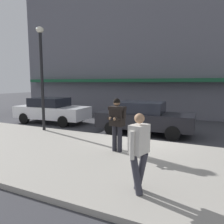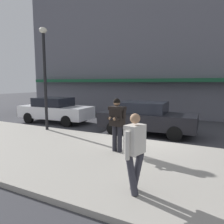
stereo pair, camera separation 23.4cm
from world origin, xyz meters
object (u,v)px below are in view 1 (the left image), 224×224
Objects in this scene: parked_sedan_near at (52,110)px; parked_sedan_mid at (144,117)px; pedestrian_in_light_coat at (139,148)px; street_lamp_post at (42,68)px; man_texting_on_phone at (117,119)px.

parked_sedan_mid is (5.93, -0.30, 0.00)m from parked_sedan_near.
parked_sedan_near is 5.94m from parked_sedan_mid.
parked_sedan_mid is 6.05m from pedestrian_in_light_coat.
parked_sedan_near is 0.94× the size of street_lamp_post.
man_texting_on_phone is at bearing -88.02° from parked_sedan_mid.
man_texting_on_phone is 0.37× the size of street_lamp_post.
parked_sedan_near is 3.55m from street_lamp_post.
street_lamp_post is at bearing 147.88° from pedestrian_in_light_coat.
street_lamp_post is (-4.62, 1.54, 1.89)m from man_texting_on_phone.
parked_sedan_near is 1.00× the size of parked_sedan_mid.
parked_sedan_near is at bearing 148.00° from man_texting_on_phone.
parked_sedan_mid is 2.70× the size of pedestrian_in_light_coat.
parked_sedan_near is at bearing 141.19° from pedestrian_in_light_coat.
parked_sedan_mid is 2.55× the size of man_texting_on_phone.
man_texting_on_phone reaches higher than parked_sedan_near.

